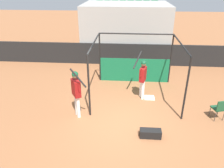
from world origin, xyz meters
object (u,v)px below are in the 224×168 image
at_px(player_batter, 143,76).
at_px(player_waiting, 76,90).
at_px(folding_chair, 220,108).
at_px(equipment_bag, 150,133).

xyz_separation_m(player_batter, player_waiting, (-2.47, -1.60, 0.07)).
xyz_separation_m(folding_chair, equipment_bag, (-2.56, -1.18, -0.38)).
bearing_deg(folding_chair, player_batter, 137.39).
xyz_separation_m(player_waiting, folding_chair, (5.20, 0.13, -0.60)).
height_order(player_batter, folding_chair, player_batter).
xyz_separation_m(player_batter, folding_chair, (2.74, -1.48, -0.53)).
distance_m(player_batter, equipment_bag, 2.81).
height_order(player_batter, player_waiting, player_waiting).
bearing_deg(player_batter, folding_chair, -103.09).
bearing_deg(folding_chair, player_waiting, 167.14).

